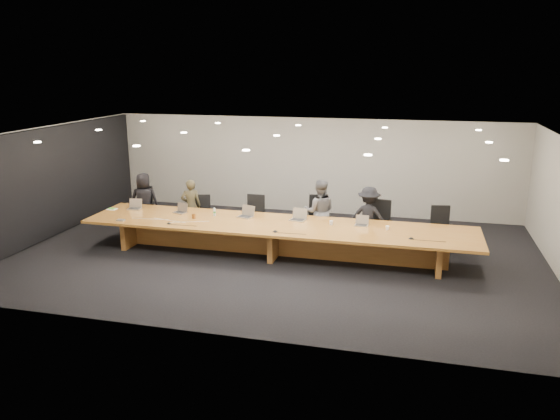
% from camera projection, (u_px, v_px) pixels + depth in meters
% --- Properties ---
extents(ground, '(12.00, 12.00, 0.00)m').
position_uv_depth(ground, '(277.00, 255.00, 12.67)').
color(ground, black).
rests_on(ground, ground).
extents(back_wall, '(12.00, 0.02, 2.80)m').
position_uv_depth(back_wall, '(311.00, 166.00, 16.06)').
color(back_wall, beige).
rests_on(back_wall, ground).
extents(left_wall_panel, '(0.08, 7.84, 2.74)m').
position_uv_depth(left_wall_panel, '(49.00, 184.00, 13.74)').
color(left_wall_panel, black).
rests_on(left_wall_panel, ground).
extents(conference_table, '(9.00, 1.80, 0.75)m').
position_uv_depth(conference_table, '(277.00, 233.00, 12.54)').
color(conference_table, '#9A5F21').
rests_on(conference_table, ground).
extents(chair_far_left, '(0.70, 0.70, 1.16)m').
position_uv_depth(chair_far_left, '(140.00, 207.00, 14.60)').
color(chair_far_left, black).
rests_on(chair_far_left, ground).
extents(chair_left, '(0.63, 0.63, 1.00)m').
position_uv_depth(chair_left, '(202.00, 214.00, 14.22)').
color(chair_left, black).
rests_on(chair_left, ground).
extents(chair_mid_left, '(0.58, 0.58, 1.10)m').
position_uv_depth(chair_mid_left, '(253.00, 216.00, 13.84)').
color(chair_mid_left, black).
rests_on(chair_mid_left, ground).
extents(chair_mid_right, '(0.69, 0.69, 1.15)m').
position_uv_depth(chair_mid_right, '(319.00, 218.00, 13.60)').
color(chair_mid_right, black).
rests_on(chair_mid_right, ground).
extents(chair_right, '(0.66, 0.66, 1.14)m').
position_uv_depth(chair_right, '(379.00, 223.00, 13.18)').
color(chair_right, black).
rests_on(chair_right, ground).
extents(chair_far_right, '(0.63, 0.63, 1.06)m').
position_uv_depth(chair_far_right, '(441.00, 228.00, 12.91)').
color(chair_far_right, black).
rests_on(chair_far_right, ground).
extents(person_a, '(0.85, 0.67, 1.53)m').
position_uv_depth(person_a, '(144.00, 201.00, 14.49)').
color(person_a, black).
rests_on(person_a, ground).
extents(person_b, '(0.61, 0.51, 1.42)m').
position_uv_depth(person_b, '(191.00, 206.00, 14.22)').
color(person_b, '#36301D').
rests_on(person_b, ground).
extents(person_c, '(0.86, 0.72, 1.59)m').
position_uv_depth(person_c, '(320.00, 212.00, 13.35)').
color(person_c, '#525254').
rests_on(person_c, ground).
extents(person_d, '(1.03, 0.68, 1.48)m').
position_uv_depth(person_d, '(369.00, 217.00, 13.07)').
color(person_d, black).
rests_on(person_d, ground).
extents(laptop_a, '(0.35, 0.27, 0.26)m').
position_uv_depth(laptop_a, '(134.00, 204.00, 13.72)').
color(laptop_a, '#B7A58C').
rests_on(laptop_a, conference_table).
extents(laptop_b, '(0.36, 0.30, 0.24)m').
position_uv_depth(laptop_b, '(180.00, 208.00, 13.38)').
color(laptop_b, tan).
rests_on(laptop_b, conference_table).
extents(laptop_c, '(0.42, 0.37, 0.28)m').
position_uv_depth(laptop_c, '(245.00, 212.00, 12.98)').
color(laptop_c, '#B9A88E').
rests_on(laptop_c, conference_table).
extents(laptop_d, '(0.40, 0.32, 0.28)m').
position_uv_depth(laptop_d, '(298.00, 215.00, 12.72)').
color(laptop_d, '#B7A88C').
rests_on(laptop_d, conference_table).
extents(laptop_e, '(0.31, 0.23, 0.23)m').
position_uv_depth(laptop_e, '(361.00, 221.00, 12.31)').
color(laptop_e, tan).
rests_on(laptop_e, conference_table).
extents(water_bottle, '(0.08, 0.08, 0.19)m').
position_uv_depth(water_bottle, '(214.00, 212.00, 13.11)').
color(water_bottle, '#B4C5BF').
rests_on(water_bottle, conference_table).
extents(amber_mug, '(0.11, 0.11, 0.11)m').
position_uv_depth(amber_mug, '(194.00, 216.00, 12.91)').
color(amber_mug, brown).
rests_on(amber_mug, conference_table).
extents(paper_cup_near, '(0.11, 0.11, 0.10)m').
position_uv_depth(paper_cup_near, '(331.00, 223.00, 12.38)').
color(paper_cup_near, silver).
rests_on(paper_cup_near, conference_table).
extents(paper_cup_far, '(0.08, 0.08, 0.09)m').
position_uv_depth(paper_cup_far, '(387.00, 228.00, 12.01)').
color(paper_cup_far, white).
rests_on(paper_cup_far, conference_table).
extents(notepad, '(0.23, 0.19, 0.01)m').
position_uv_depth(notepad, '(112.00, 209.00, 13.73)').
color(notepad, white).
rests_on(notepad, conference_table).
extents(lime_gadget, '(0.16, 0.09, 0.02)m').
position_uv_depth(lime_gadget, '(112.00, 209.00, 13.71)').
color(lime_gadget, '#5ECB36').
rests_on(lime_gadget, notepad).
extents(av_box, '(0.18, 0.14, 0.03)m').
position_uv_depth(av_box, '(121.00, 220.00, 12.72)').
color(av_box, '#9FA0A4').
rests_on(av_box, conference_table).
extents(mic_left, '(0.13, 0.13, 0.03)m').
position_uv_depth(mic_left, '(169.00, 223.00, 12.49)').
color(mic_left, black).
rests_on(mic_left, conference_table).
extents(mic_center, '(0.14, 0.14, 0.03)m').
position_uv_depth(mic_center, '(275.00, 231.00, 11.88)').
color(mic_center, black).
rests_on(mic_center, conference_table).
extents(mic_right, '(0.13, 0.13, 0.03)m').
position_uv_depth(mic_right, '(411.00, 238.00, 11.40)').
color(mic_right, black).
rests_on(mic_right, conference_table).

